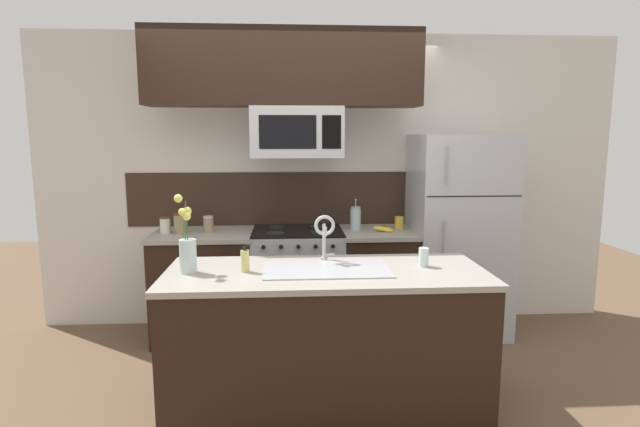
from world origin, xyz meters
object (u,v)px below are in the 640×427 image
storage_jar_short (208,224)px  stove_range (298,282)px  storage_jar_tall (165,225)px  storage_jar_medium (180,223)px  refrigerator (457,234)px  banana_bunch (384,229)px  french_press (356,218)px  coffee_tin (399,223)px  sink_faucet (325,232)px  microwave (297,132)px  dish_soap_bottle (245,261)px  spare_glass (424,257)px  flower_vase (187,250)px

storage_jar_short → stove_range: bearing=-1.7°
storage_jar_tall → storage_jar_medium: storage_jar_medium is taller
refrigerator → storage_jar_short: size_ratio=12.62×
banana_bunch → french_press: 0.27m
coffee_tin → sink_faucet: (-0.73, -1.10, 0.14)m
microwave → storage_jar_medium: 1.23m
storage_jar_medium → banana_bunch: (1.70, -0.03, -0.06)m
banana_bunch → sink_faucet: (-0.57, -0.99, 0.18)m
banana_bunch → dish_soap_bottle: 1.60m
refrigerator → french_press: size_ratio=6.45×
stove_range → spare_glass: bearing=-57.8°
storage_jar_medium → flower_vase: bearing=-76.0°
refrigerator → coffee_tin: (-0.51, 0.03, 0.10)m
sink_faucet → flower_vase: flower_vase is taller
stove_range → storage_jar_tall: size_ratio=6.72×
spare_glass → refrigerator: bearing=62.5°
storage_jar_tall → storage_jar_medium: size_ratio=0.81×
storage_jar_tall → microwave: bearing=-0.8°
spare_glass → flower_vase: (-1.43, -0.05, 0.08)m
refrigerator → coffee_tin: refrigerator is taller
refrigerator → dish_soap_bottle: (-1.73, -1.28, 0.12)m
storage_jar_short → spare_glass: storage_jar_short is taller
microwave → french_press: 0.89m
sink_faucet → storage_jar_tall: bearing=140.3°
storage_jar_tall → french_press: size_ratio=0.52×
storage_jar_short → french_press: (1.25, 0.04, 0.03)m
storage_jar_medium → microwave: bearing=0.6°
microwave → refrigerator: 1.65m
stove_range → banana_bunch: bearing=-4.7°
french_press → sink_faucet: 1.16m
french_press → refrigerator: bearing=-2.6°
storage_jar_medium → dish_soap_bottle: 1.38m
microwave → dish_soap_bottle: size_ratio=4.51×
sink_faucet → spare_glass: (0.60, -0.16, -0.14)m
storage_jar_medium → coffee_tin: size_ratio=1.56×
microwave → french_press: microwave is taller
flower_vase → refrigerator: bearing=31.6°
spare_glass → storage_jar_tall: bearing=147.2°
storage_jar_tall → coffee_tin: bearing=1.6°
microwave → banana_bunch: bearing=-3.1°
microwave → dish_soap_bottle: microwave is taller
microwave → storage_jar_tall: 1.34m
flower_vase → stove_range: bearing=61.7°
french_press → flower_vase: size_ratio=0.58×
microwave → flower_vase: bearing=-118.7°
stove_range → storage_jar_tall: bearing=-179.7°
coffee_tin → flower_vase: 2.03m
refrigerator → storage_jar_short: refrigerator is taller
sink_faucet → spare_glass: 0.64m
storage_jar_short → storage_jar_medium: bearing=-166.4°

